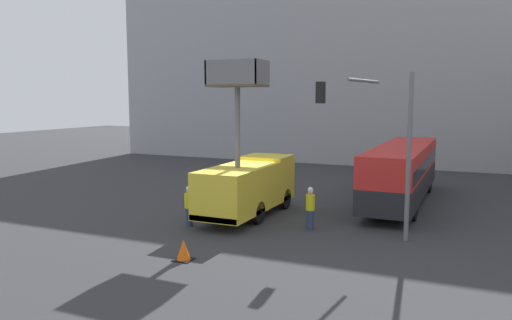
{
  "coord_description": "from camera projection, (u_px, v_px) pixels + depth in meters",
  "views": [
    {
      "loc": [
        10.18,
        -21.41,
        5.56
      ],
      "look_at": [
        0.4,
        0.5,
        2.59
      ],
      "focal_mm": 35.0,
      "sensor_mm": 36.0,
      "label": 1
    }
  ],
  "objects": [
    {
      "name": "building_backdrop_far",
      "position": [
        359.0,
        57.0,
        45.13
      ],
      "size": [
        44.0,
        10.0,
        18.5
      ],
      "color": "#9E9EA3",
      "rests_on": "ground_plane"
    },
    {
      "name": "traffic_light_pole",
      "position": [
        377.0,
        127.0,
        19.75
      ],
      "size": [
        3.96,
        3.71,
        6.55
      ],
      "color": "slate",
      "rests_on": "ground_plane"
    },
    {
      "name": "ground_plane",
      "position": [
        244.0,
        214.0,
        24.2
      ],
      "size": [
        120.0,
        120.0,
        0.0
      ],
      "primitive_type": "plane",
      "color": "#333335"
    },
    {
      "name": "traffic_cone_near_truck",
      "position": [
        184.0,
        251.0,
        17.22
      ],
      "size": [
        0.63,
        0.63,
        0.72
      ],
      "color": "black",
      "rests_on": "ground_plane"
    },
    {
      "name": "road_worker_near_truck",
      "position": [
        189.0,
        206.0,
        21.74
      ],
      "size": [
        0.38,
        0.38,
        1.78
      ],
      "rotation": [
        0.0,
        0.0,
        0.94
      ],
      "color": "navy",
      "rests_on": "ground_plane"
    },
    {
      "name": "utility_truck",
      "position": [
        248.0,
        183.0,
        23.43
      ],
      "size": [
        2.48,
        6.79,
        7.21
      ],
      "color": "yellow",
      "rests_on": "ground_plane"
    },
    {
      "name": "road_worker_directing",
      "position": [
        310.0,
        208.0,
        21.19
      ],
      "size": [
        0.38,
        0.38,
        1.84
      ],
      "rotation": [
        0.0,
        0.0,
        6.18
      ],
      "color": "navy",
      "rests_on": "ground_plane"
    },
    {
      "name": "city_bus",
      "position": [
        402.0,
        169.0,
        26.46
      ],
      "size": [
        2.44,
        12.09,
        3.09
      ],
      "rotation": [
        0.0,
        0.0,
        1.25
      ],
      "color": "#232328",
      "rests_on": "ground_plane"
    }
  ]
}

